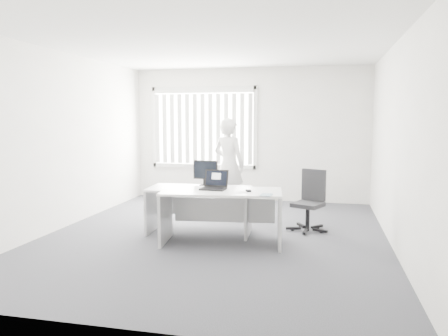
% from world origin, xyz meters
% --- Properties ---
extents(ground, '(6.00, 6.00, 0.00)m').
position_xyz_m(ground, '(0.00, 0.00, 0.00)').
color(ground, '#55555D').
rests_on(ground, ground).
extents(wall_back, '(5.00, 0.02, 2.80)m').
position_xyz_m(wall_back, '(0.00, 3.00, 1.40)').
color(wall_back, white).
rests_on(wall_back, ground).
extents(wall_front, '(5.00, 0.02, 2.80)m').
position_xyz_m(wall_front, '(0.00, -3.00, 1.40)').
color(wall_front, white).
rests_on(wall_front, ground).
extents(wall_left, '(0.02, 6.00, 2.80)m').
position_xyz_m(wall_left, '(-2.50, 0.00, 1.40)').
color(wall_left, white).
rests_on(wall_left, ground).
extents(wall_right, '(0.02, 6.00, 2.80)m').
position_xyz_m(wall_right, '(2.50, 0.00, 1.40)').
color(wall_right, white).
rests_on(wall_right, ground).
extents(ceiling, '(5.00, 6.00, 0.02)m').
position_xyz_m(ceiling, '(0.00, 0.00, 2.80)').
color(ceiling, silver).
rests_on(ceiling, wall_back).
extents(window, '(2.32, 0.06, 1.76)m').
position_xyz_m(window, '(-1.00, 2.96, 1.55)').
color(window, silver).
rests_on(window, wall_back).
extents(blinds, '(2.20, 0.10, 1.50)m').
position_xyz_m(blinds, '(-1.00, 2.90, 1.52)').
color(blinds, silver).
rests_on(blinds, wall_back).
extents(desk_near, '(1.73, 0.96, 0.75)m').
position_xyz_m(desk_near, '(0.19, -0.37, 0.54)').
color(desk_near, silver).
rests_on(desk_near, ground).
extents(desk_far, '(1.57, 0.80, 0.70)m').
position_xyz_m(desk_far, '(-0.27, 0.10, 0.51)').
color(desk_far, silver).
rests_on(desk_far, ground).
extents(office_chair, '(0.72, 0.72, 0.95)m').
position_xyz_m(office_chair, '(1.36, 0.65, 0.30)').
color(office_chair, black).
rests_on(office_chair, ground).
extents(person, '(0.75, 0.63, 1.75)m').
position_xyz_m(person, '(-0.18, 1.81, 0.88)').
color(person, silver).
rests_on(person, ground).
extents(laptop, '(0.37, 0.33, 0.27)m').
position_xyz_m(laptop, '(0.06, -0.33, 0.89)').
color(laptop, black).
rests_on(laptop, desk_near).
extents(paper_sheet, '(0.31, 0.22, 0.00)m').
position_xyz_m(paper_sheet, '(0.60, -0.45, 0.76)').
color(paper_sheet, white).
rests_on(paper_sheet, desk_near).
extents(mouse, '(0.09, 0.11, 0.04)m').
position_xyz_m(mouse, '(0.57, -0.38, 0.78)').
color(mouse, '#BABABD').
rests_on(mouse, paper_sheet).
extents(booklet, '(0.16, 0.21, 0.01)m').
position_xyz_m(booklet, '(0.84, -0.60, 0.76)').
color(booklet, white).
rests_on(booklet, desk_near).
extents(keyboard, '(0.44, 0.19, 0.02)m').
position_xyz_m(keyboard, '(-0.18, -0.02, 0.71)').
color(keyboard, black).
rests_on(keyboard, desk_far).
extents(monitor, '(0.40, 0.15, 0.40)m').
position_xyz_m(monitor, '(-0.24, 0.35, 0.90)').
color(monitor, black).
rests_on(monitor, desk_far).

